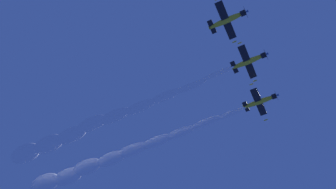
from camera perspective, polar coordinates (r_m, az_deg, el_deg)
The scene contains 5 objects.
airplane_lead at distance 95.13m, azimuth 13.82°, elevation -1.00°, with size 8.69×8.65×3.37m.
airplane_left_wingman at distance 90.23m, azimuth 12.21°, elevation 4.96°, with size 8.78×8.59×3.23m.
airplane_right_wingman at distance 83.82m, azimuth 9.08°, elevation 11.09°, with size 8.72×8.61×3.32m.
smoke_trail_lead at distance 106.41m, azimuth -11.21°, elevation -10.45°, with size 42.69×51.37×4.96m.
smoke_trail_left_wingman at distance 101.55m, azimuth -13.85°, elevation -5.63°, with size 42.42×52.16×4.96m.
Camera 1 is at (33.64, 25.46, 2.18)m, focal length 40.39 mm.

